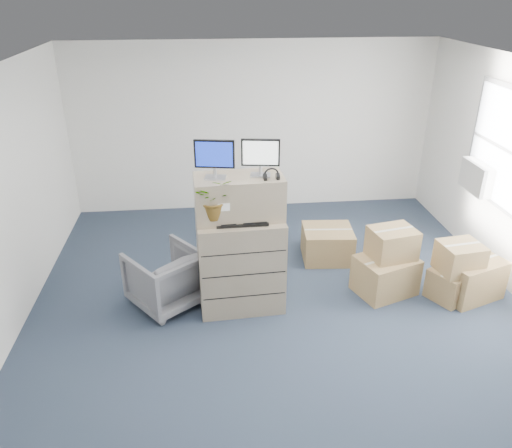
{
  "coord_description": "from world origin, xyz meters",
  "views": [
    {
      "loc": [
        -0.8,
        -4.61,
        3.58
      ],
      "look_at": [
        -0.28,
        0.4,
        1.14
      ],
      "focal_mm": 35.0,
      "sensor_mm": 36.0,
      "label": 1
    }
  ],
  "objects_px": {
    "monitor_left": "(214,157)",
    "potted_plant": "(214,203)",
    "filing_cabinet_lower": "(241,263)",
    "keyboard": "(242,222)",
    "monitor_right": "(261,155)",
    "office_chair": "(166,276)",
    "water_bottle": "(243,206)"
  },
  "relations": [
    {
      "from": "monitor_left",
      "to": "office_chair",
      "type": "bearing_deg",
      "value": -177.22
    },
    {
      "from": "filing_cabinet_lower",
      "to": "monitor_right",
      "type": "relative_size",
      "value": 2.74
    },
    {
      "from": "filing_cabinet_lower",
      "to": "monitor_left",
      "type": "relative_size",
      "value": 2.66
    },
    {
      "from": "monitor_right",
      "to": "potted_plant",
      "type": "xyz_separation_m",
      "value": [
        -0.52,
        -0.16,
        -0.47
      ]
    },
    {
      "from": "monitor_left",
      "to": "monitor_right",
      "type": "height_order",
      "value": "monitor_left"
    },
    {
      "from": "filing_cabinet_lower",
      "to": "office_chair",
      "type": "distance_m",
      "value": 0.93
    },
    {
      "from": "office_chair",
      "to": "monitor_left",
      "type": "bearing_deg",
      "value": 134.9
    },
    {
      "from": "water_bottle",
      "to": "office_chair",
      "type": "relative_size",
      "value": 0.4
    },
    {
      "from": "monitor_right",
      "to": "filing_cabinet_lower",
      "type": "bearing_deg",
      "value": -157.99
    },
    {
      "from": "monitor_right",
      "to": "monitor_left",
      "type": "bearing_deg",
      "value": -168.14
    },
    {
      "from": "filing_cabinet_lower",
      "to": "keyboard",
      "type": "height_order",
      "value": "keyboard"
    },
    {
      "from": "monitor_right",
      "to": "office_chair",
      "type": "distance_m",
      "value": 1.88
    },
    {
      "from": "monitor_left",
      "to": "monitor_right",
      "type": "distance_m",
      "value": 0.5
    },
    {
      "from": "monitor_left",
      "to": "water_bottle",
      "type": "xyz_separation_m",
      "value": [
        0.3,
        -0.01,
        -0.58
      ]
    },
    {
      "from": "keyboard",
      "to": "potted_plant",
      "type": "distance_m",
      "value": 0.39
    },
    {
      "from": "potted_plant",
      "to": "water_bottle",
      "type": "bearing_deg",
      "value": 22.35
    },
    {
      "from": "monitor_left",
      "to": "potted_plant",
      "type": "height_order",
      "value": "monitor_left"
    },
    {
      "from": "keyboard",
      "to": "potted_plant",
      "type": "relative_size",
      "value": 1.08
    },
    {
      "from": "keyboard",
      "to": "monitor_right",
      "type": "bearing_deg",
      "value": 34.09
    },
    {
      "from": "office_chair",
      "to": "potted_plant",
      "type": "bearing_deg",
      "value": 122.76
    },
    {
      "from": "water_bottle",
      "to": "potted_plant",
      "type": "height_order",
      "value": "potted_plant"
    },
    {
      "from": "filing_cabinet_lower",
      "to": "water_bottle",
      "type": "bearing_deg",
      "value": 30.87
    },
    {
      "from": "water_bottle",
      "to": "office_chair",
      "type": "height_order",
      "value": "water_bottle"
    },
    {
      "from": "filing_cabinet_lower",
      "to": "monitor_left",
      "type": "distance_m",
      "value": 1.34
    },
    {
      "from": "monitor_left",
      "to": "monitor_right",
      "type": "bearing_deg",
      "value": 13.56
    },
    {
      "from": "monitor_right",
      "to": "potted_plant",
      "type": "relative_size",
      "value": 0.79
    },
    {
      "from": "monitor_right",
      "to": "potted_plant",
      "type": "bearing_deg",
      "value": -153.9
    },
    {
      "from": "filing_cabinet_lower",
      "to": "monitor_left",
      "type": "height_order",
      "value": "monitor_left"
    },
    {
      "from": "potted_plant",
      "to": "office_chair",
      "type": "distance_m",
      "value": 1.22
    },
    {
      "from": "filing_cabinet_lower",
      "to": "keyboard",
      "type": "xyz_separation_m",
      "value": [
        0.01,
        -0.1,
        0.59
      ]
    },
    {
      "from": "filing_cabinet_lower",
      "to": "keyboard",
      "type": "bearing_deg",
      "value": -85.65
    },
    {
      "from": "keyboard",
      "to": "potted_plant",
      "type": "bearing_deg",
      "value": -179.63
    }
  ]
}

